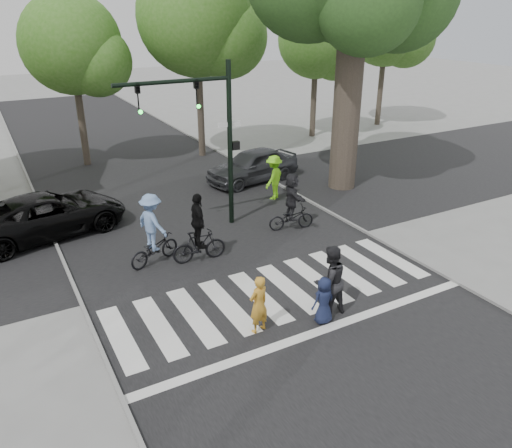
{
  "coord_description": "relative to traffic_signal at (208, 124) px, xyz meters",
  "views": [
    {
      "loc": [
        -6.53,
        -9.67,
        7.62
      ],
      "look_at": [
        0.5,
        3.0,
        1.3
      ],
      "focal_mm": 35.0,
      "sensor_mm": 36.0,
      "label": 1
    }
  ],
  "objects": [
    {
      "name": "crosswalk",
      "position": [
        -0.35,
        -5.54,
        -3.89
      ],
      "size": [
        10.0,
        3.85,
        0.01
      ],
      "color": "silver",
      "rests_on": "ground"
    },
    {
      "name": "cyclist_mid",
      "position": [
        -1.46,
        -2.32,
        -2.95
      ],
      "size": [
        1.81,
        1.11,
        2.32
      ],
      "color": "black",
      "rests_on": "ground"
    },
    {
      "name": "ground",
      "position": [
        -0.35,
        -6.2,
        -3.9
      ],
      "size": [
        120.0,
        120.0,
        0.0
      ],
      "primitive_type": "plane",
      "color": "gray",
      "rests_on": "ground"
    },
    {
      "name": "bg_tree_2",
      "position": [
        -2.11,
        10.42,
        1.88
      ],
      "size": [
        5.04,
        4.8,
        8.4
      ],
      "color": "brown",
      "rests_on": "ground"
    },
    {
      "name": "car_grey",
      "position": [
        3.95,
        3.98,
        -3.12
      ],
      "size": [
        4.81,
        2.56,
        1.56
      ],
      "primitive_type": "imported",
      "rotation": [
        0.0,
        0.0,
        -1.41
      ],
      "color": "#37383C",
      "rests_on": "ground"
    },
    {
      "name": "bystander_hivis",
      "position": [
        3.61,
        1.48,
        -2.95
      ],
      "size": [
        1.42,
        1.28,
        1.91
      ],
      "primitive_type": "imported",
      "rotation": [
        0.0,
        0.0,
        3.73
      ],
      "color": "#7DE81B",
      "rests_on": "ground"
    },
    {
      "name": "road_stem",
      "position": [
        -0.35,
        -1.2,
        -3.9
      ],
      "size": [
        10.0,
        70.0,
        0.01
      ],
      "primitive_type": "cube",
      "color": "black",
      "rests_on": "ground"
    },
    {
      "name": "bg_tree_5",
      "position": [
        17.92,
        10.5,
        2.46
      ],
      "size": [
        5.67,
        5.4,
        9.3
      ],
      "color": "brown",
      "rests_on": "ground"
    },
    {
      "name": "pedestrian_woman",
      "position": [
        -1.67,
        -6.61,
        -3.11
      ],
      "size": [
        0.65,
        0.5,
        1.58
      ],
      "primitive_type": "imported",
      "rotation": [
        0.0,
        0.0,
        3.37
      ],
      "color": "gold",
      "rests_on": "ground"
    },
    {
      "name": "curb_left",
      "position": [
        -5.4,
        -1.2,
        -3.85
      ],
      "size": [
        0.1,
        70.0,
        0.1
      ],
      "primitive_type": "cube",
      "color": "gray",
      "rests_on": "ground"
    },
    {
      "name": "pedestrian_adult",
      "position": [
        0.36,
        -6.82,
        -2.9
      ],
      "size": [
        0.99,
        0.78,
        2.0
      ],
      "primitive_type": "imported",
      "rotation": [
        0.0,
        0.0,
        3.16
      ],
      "color": "black",
      "rests_on": "ground"
    },
    {
      "name": "bg_tree_3",
      "position": [
        3.95,
        9.07,
        3.04
      ],
      "size": [
        6.3,
        6.0,
        10.2
      ],
      "color": "brown",
      "rests_on": "ground"
    },
    {
      "name": "curb_right",
      "position": [
        4.7,
        -1.2,
        -3.85
      ],
      "size": [
        0.1,
        70.0,
        0.1
      ],
      "primitive_type": "cube",
      "color": "gray",
      "rests_on": "ground"
    },
    {
      "name": "bg_tree_4",
      "position": [
        11.88,
        9.93,
        1.73
      ],
      "size": [
        4.83,
        4.6,
        8.15
      ],
      "color": "brown",
      "rests_on": "ground"
    },
    {
      "name": "traffic_signal",
      "position": [
        0.0,
        0.0,
        0.0
      ],
      "size": [
        4.45,
        0.29,
        6.0
      ],
      "color": "black",
      "rests_on": "ground"
    },
    {
      "name": "car_suv",
      "position": [
        -5.41,
        2.26,
        -3.13
      ],
      "size": [
        5.93,
        3.61,
        1.54
      ],
      "primitive_type": "imported",
      "rotation": [
        0.0,
        0.0,
        1.77
      ],
      "color": "black",
      "rests_on": "ground"
    },
    {
      "name": "road_cross",
      "position": [
        -0.35,
        1.8,
        -3.89
      ],
      "size": [
        70.0,
        10.0,
        0.01
      ],
      "primitive_type": "cube",
      "color": "black",
      "rests_on": "ground"
    },
    {
      "name": "cyclist_left",
      "position": [
        -2.79,
        -1.74,
        -2.88
      ],
      "size": [
        1.96,
        1.37,
        2.35
      ],
      "color": "black",
      "rests_on": "ground"
    },
    {
      "name": "pedestrian_child",
      "position": [
        0.0,
        -7.08,
        -3.25
      ],
      "size": [
        0.65,
        0.43,
        1.31
      ],
      "primitive_type": "imported",
      "rotation": [
        0.0,
        0.0,
        3.16
      ],
      "color": "#181F3D",
      "rests_on": "ground"
    },
    {
      "name": "cyclist_right",
      "position": [
        2.51,
        -1.63,
        -2.93
      ],
      "size": [
        1.8,
        1.67,
        2.17
      ],
      "color": "black",
      "rests_on": "ground"
    }
  ]
}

